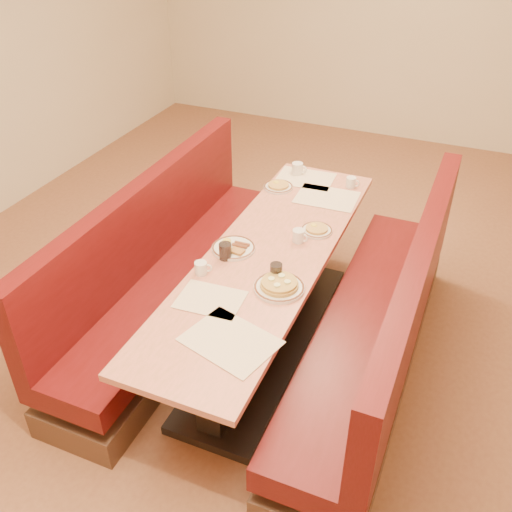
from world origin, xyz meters
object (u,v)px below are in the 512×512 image
at_px(booth_right, 379,332).
at_px(soda_tumbler_near, 225,251).
at_px(coffee_mug_b, 201,268).
at_px(coffee_mug_c, 351,182).
at_px(eggs_plate, 233,247).
at_px(pancake_plate, 279,286).
at_px(coffee_mug_d, 298,169).
at_px(diner_table, 268,301).
at_px(booth_left, 170,277).
at_px(soda_tumbler_mid, 276,271).
at_px(coffee_mug_a, 299,236).

distance_m(booth_right, soda_tumbler_near, 1.06).
distance_m(coffee_mug_b, coffee_mug_c, 1.49).
distance_m(booth_right, eggs_plate, 1.03).
height_order(booth_right, pancake_plate, booth_right).
distance_m(pancake_plate, coffee_mug_d, 1.46).
bearing_deg(coffee_mug_b, coffee_mug_c, 46.51).
height_order(diner_table, booth_left, booth_left).
height_order(coffee_mug_b, soda_tumbler_mid, soda_tumbler_mid).
bearing_deg(soda_tumbler_mid, coffee_mug_b, -163.08).
xyz_separation_m(eggs_plate, soda_tumbler_near, (-0.00, -0.11, 0.04)).
xyz_separation_m(pancake_plate, soda_tumbler_mid, (-0.05, 0.09, 0.03)).
distance_m(pancake_plate, coffee_mug_a, 0.51).
xyz_separation_m(diner_table, coffee_mug_a, (0.13, 0.20, 0.42)).
bearing_deg(coffee_mug_a, coffee_mug_b, -113.23).
xyz_separation_m(coffee_mug_a, soda_tumbler_near, (-0.34, -0.35, 0.01)).
xyz_separation_m(booth_right, coffee_mug_d, (-0.93, 1.10, 0.44)).
distance_m(pancake_plate, coffee_mug_c, 1.36).
bearing_deg(diner_table, coffee_mug_d, 100.32).
relative_size(eggs_plate, coffee_mug_b, 2.71).
relative_size(diner_table, pancake_plate, 8.72).
relative_size(booth_right, coffee_mug_c, 24.30).
bearing_deg(coffee_mug_a, booth_left, -153.69).
height_order(diner_table, booth_right, booth_right).
relative_size(coffee_mug_a, coffee_mug_c, 1.06).
bearing_deg(diner_table, booth_right, 0.00).
xyz_separation_m(soda_tumbler_near, soda_tumbler_mid, (0.35, -0.07, -0.00)).
bearing_deg(eggs_plate, soda_tumbler_mid, -26.18).
height_order(pancake_plate, coffee_mug_d, coffee_mug_d).
relative_size(eggs_plate, soda_tumbler_near, 2.58).
distance_m(booth_right, pancake_plate, 0.75).
bearing_deg(soda_tumbler_near, coffee_mug_a, 45.54).
distance_m(eggs_plate, coffee_mug_a, 0.42).
bearing_deg(diner_table, coffee_mug_a, 57.27).
bearing_deg(diner_table, eggs_plate, -167.54).
bearing_deg(diner_table, coffee_mug_b, -128.57).
height_order(booth_left, coffee_mug_b, booth_left).
relative_size(coffee_mug_b, coffee_mug_c, 0.97).
height_order(booth_right, coffee_mug_c, booth_right).
distance_m(eggs_plate, coffee_mug_c, 1.19).
relative_size(booth_right, eggs_plate, 9.28).
xyz_separation_m(booth_left, booth_right, (1.46, 0.00, 0.00)).
xyz_separation_m(diner_table, coffee_mug_c, (0.23, 1.05, 0.42)).
bearing_deg(eggs_plate, booth_left, 174.70).
bearing_deg(eggs_plate, booth_right, 2.89).
height_order(eggs_plate, coffee_mug_c, coffee_mug_c).
bearing_deg(soda_tumbler_mid, coffee_mug_c, 85.59).
xyz_separation_m(pancake_plate, soda_tumbler_near, (-0.41, 0.16, 0.03)).
distance_m(coffee_mug_c, soda_tumbler_near, 1.28).
height_order(booth_right, coffee_mug_b, booth_right).
relative_size(soda_tumbler_near, soda_tumbler_mid, 1.07).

